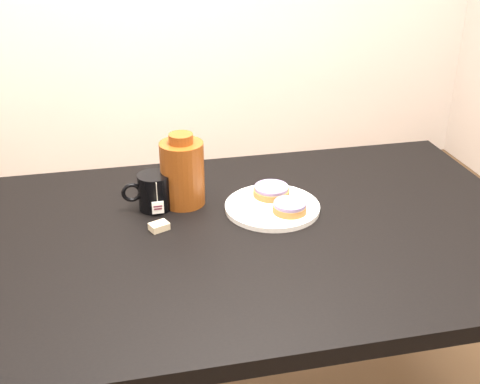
# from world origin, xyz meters

# --- Properties ---
(table) EXTENTS (1.40, 0.90, 0.75)m
(table) POSITION_xyz_m (0.00, 0.00, 0.67)
(table) COLOR black
(table) RESTS_ON ground_plane
(plate) EXTENTS (0.25, 0.25, 0.02)m
(plate) POSITION_xyz_m (0.07, 0.09, 0.76)
(plate) COLOR white
(plate) RESTS_ON table
(bagel_back) EXTENTS (0.11, 0.11, 0.03)m
(bagel_back) POSITION_xyz_m (0.08, 0.14, 0.78)
(bagel_back) COLOR brown
(bagel_back) RESTS_ON plate
(bagel_front) EXTENTS (0.12, 0.12, 0.03)m
(bagel_front) POSITION_xyz_m (0.10, 0.04, 0.78)
(bagel_front) COLOR brown
(bagel_front) RESTS_ON plate
(mug) EXTENTS (0.13, 0.09, 0.10)m
(mug) POSITION_xyz_m (-0.23, 0.16, 0.80)
(mug) COLOR black
(mug) RESTS_ON table
(teabag_pouch) EXTENTS (0.05, 0.05, 0.02)m
(teabag_pouch) POSITION_xyz_m (-0.23, 0.05, 0.76)
(teabag_pouch) COLOR #C6B793
(teabag_pouch) RESTS_ON table
(bagel_package) EXTENTS (0.13, 0.13, 0.19)m
(bagel_package) POSITION_xyz_m (-0.15, 0.18, 0.84)
(bagel_package) COLOR #59250B
(bagel_package) RESTS_ON table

